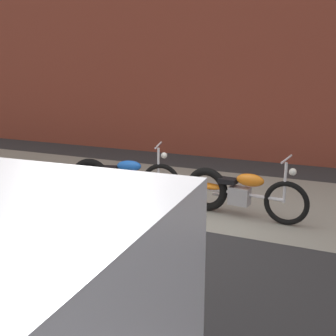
% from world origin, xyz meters
% --- Properties ---
extents(ground_plane, '(80.00, 80.00, 0.00)m').
position_xyz_m(ground_plane, '(0.00, 0.00, 0.00)').
color(ground_plane, '#2D2D30').
extents(sidewalk_slab, '(36.00, 3.50, 0.01)m').
position_xyz_m(sidewalk_slab, '(0.00, 1.75, 0.00)').
color(sidewalk_slab, gray).
rests_on(sidewalk_slab, ground).
extents(brick_building_wall, '(36.00, 0.50, 6.39)m').
position_xyz_m(brick_building_wall, '(0.00, 5.20, 3.20)').
color(brick_building_wall, brown).
rests_on(brick_building_wall, ground).
extents(motorcycle_blue, '(1.96, 0.78, 1.03)m').
position_xyz_m(motorcycle_blue, '(-1.36, 0.80, 0.40)').
color(motorcycle_blue, black).
rests_on(motorcycle_blue, ground).
extents(motorcycle_orange, '(2.01, 0.58, 1.03)m').
position_xyz_m(motorcycle_orange, '(0.81, 0.82, 0.40)').
color(motorcycle_orange, black).
rests_on(motorcycle_orange, ground).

